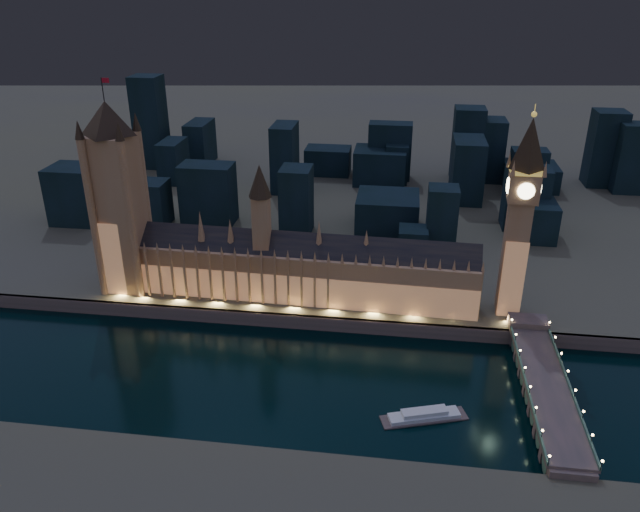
# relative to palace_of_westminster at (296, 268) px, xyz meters

# --- Properties ---
(ground_plane) EXTENTS (2000.00, 2000.00, 0.00)m
(ground_plane) POSITION_rel_palace_of_westminster_xyz_m (9.43, -61.74, -26.37)
(ground_plane) COLOR black
(ground_plane) RESTS_ON ground
(north_bank) EXTENTS (2000.00, 960.00, 8.00)m
(north_bank) POSITION_rel_palace_of_westminster_xyz_m (9.43, 458.26, -22.37)
(north_bank) COLOR #424542
(north_bank) RESTS_ON ground
(embankment_wall) EXTENTS (2000.00, 2.50, 8.00)m
(embankment_wall) POSITION_rel_palace_of_westminster_xyz_m (9.43, -20.74, -22.37)
(embankment_wall) COLOR #424242
(embankment_wall) RESTS_ON ground
(palace_of_westminster) EXTENTS (202.00, 27.28, 78.00)m
(palace_of_westminster) POSITION_rel_palace_of_westminster_xyz_m (0.00, 0.00, 0.00)
(palace_of_westminster) COLOR #9F6D45
(palace_of_westminster) RESTS_ON north_bank
(victoria_tower) EXTENTS (31.68, 31.68, 121.14)m
(victoria_tower) POSITION_rel_palace_of_westminster_xyz_m (-100.57, 0.18, 41.74)
(victoria_tower) COLOR #9F6D45
(victoria_tower) RESTS_ON north_bank
(elizabeth_tower) EXTENTS (18.00, 18.00, 113.43)m
(elizabeth_tower) POSITION_rel_palace_of_westminster_xyz_m (117.43, 0.19, 44.96)
(elizabeth_tower) COLOR #9F6D45
(elizabeth_tower) RESTS_ON north_bank
(westminster_bridge) EXTENTS (19.87, 113.00, 15.90)m
(westminster_bridge) POSITION_rel_palace_of_westminster_xyz_m (126.29, -65.18, -20.39)
(westminster_bridge) COLOR #424242
(westminster_bridge) RESTS_ON ground
(river_boat) EXTENTS (39.26, 20.38, 4.50)m
(river_boat) POSITION_rel_palace_of_westminster_xyz_m (71.87, -87.95, -24.81)
(river_boat) COLOR #424242
(river_boat) RESTS_ON ground
(city_backdrop) EXTENTS (484.91, 215.63, 84.13)m
(city_backdrop) POSITION_rel_palace_of_westminster_xyz_m (41.74, 184.41, 4.53)
(city_backdrop) COLOR black
(city_backdrop) RESTS_ON north_bank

